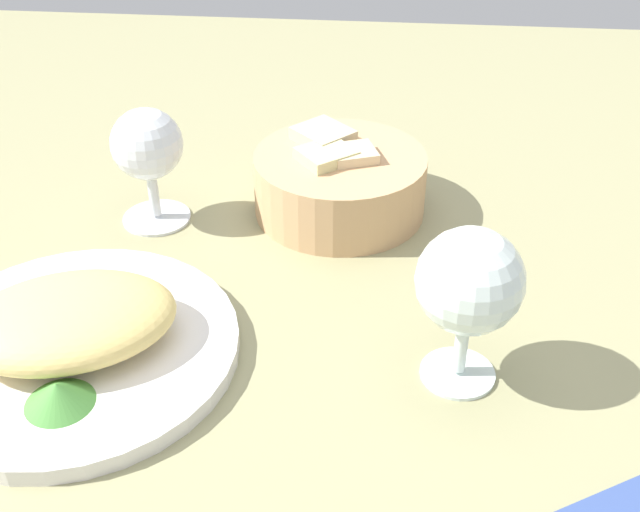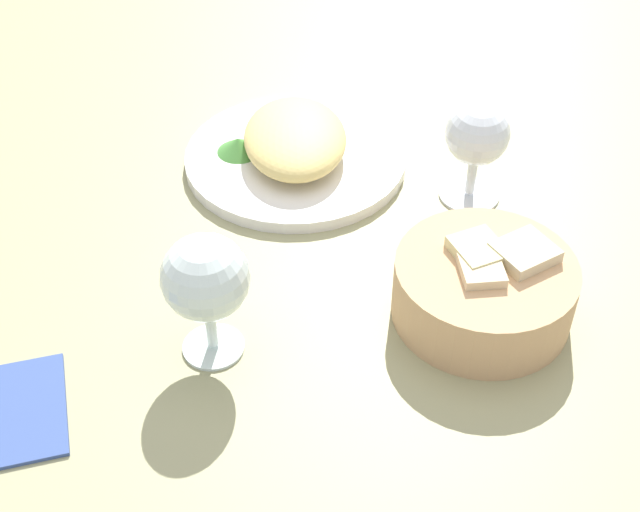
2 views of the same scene
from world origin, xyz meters
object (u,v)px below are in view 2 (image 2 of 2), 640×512
plate (296,158)px  bread_basket (485,287)px  wine_glass_far (477,139)px  folded_napkin (23,409)px  wine_glass_near (206,281)px

plate → bread_basket: bearing=51.8°
plate → wine_glass_far: size_ratio=2.18×
bread_basket → folded_napkin: 41.78cm
wine_glass_far → bread_basket: bearing=11.2°
plate → folded_napkin: size_ratio=2.28×
plate → wine_glass_far: 21.05cm
wine_glass_near → folded_napkin: 18.68cm
wine_glass_far → plate: bearing=-92.9°
bread_basket → wine_glass_near: wine_glass_near is taller
bread_basket → folded_napkin: size_ratio=1.51×
bread_basket → wine_glass_far: wine_glass_far is taller
plate → bread_basket: (18.41, 23.36, 2.57)cm
wine_glass_near → folded_napkin: bearing=-50.0°
plate → folded_napkin: plate is taller
bread_basket → folded_napkin: bearing=-58.9°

